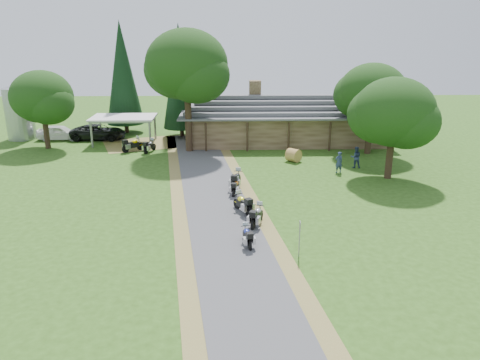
{
  "coord_description": "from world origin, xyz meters",
  "views": [
    {
      "loc": [
        0.25,
        -24.6,
        11.24
      ],
      "look_at": [
        0.96,
        5.38,
        1.6
      ],
      "focal_mm": 35.0,
      "sensor_mm": 36.0,
      "label": 1
    }
  ],
  "objects_px": {
    "lodge": "(284,118)",
    "motorcycle_row_b": "(257,215)",
    "car_dark_suv": "(98,128)",
    "hay_bale": "(294,155)",
    "motorcycle_carport_b": "(150,146)",
    "motorcycle_row_e": "(237,179)",
    "motorcycle_carport_a": "(133,144)",
    "car_white_sedan": "(60,131)",
    "motorcycle_row_d": "(236,186)",
    "carport": "(124,130)",
    "motorcycle_row_a": "(247,235)",
    "silo": "(19,112)",
    "motorcycle_row_c": "(243,203)"
  },
  "relations": [
    {
      "from": "lodge",
      "to": "car_dark_suv",
      "type": "xyz_separation_m",
      "value": [
        -19.8,
        1.07,
        -1.24
      ]
    },
    {
      "from": "car_dark_suv",
      "to": "motorcycle_carport_b",
      "type": "distance_m",
      "value": 8.55
    },
    {
      "from": "silo",
      "to": "car_dark_suv",
      "type": "bearing_deg",
      "value": -3.06
    },
    {
      "from": "motorcycle_row_a",
      "to": "motorcycle_carport_a",
      "type": "height_order",
      "value": "motorcycle_carport_a"
    },
    {
      "from": "carport",
      "to": "motorcycle_row_d",
      "type": "distance_m",
      "value": 19.69
    },
    {
      "from": "silo",
      "to": "motorcycle_row_e",
      "type": "relative_size",
      "value": 2.83
    },
    {
      "from": "motorcycle_row_c",
      "to": "motorcycle_row_d",
      "type": "relative_size",
      "value": 1.17
    },
    {
      "from": "motorcycle_row_c",
      "to": "silo",
      "type": "bearing_deg",
      "value": 18.82
    },
    {
      "from": "carport",
      "to": "motorcycle_row_a",
      "type": "xyz_separation_m",
      "value": [
        11.78,
        -24.52,
        -0.83
      ]
    },
    {
      "from": "car_dark_suv",
      "to": "hay_bale",
      "type": "height_order",
      "value": "car_dark_suv"
    },
    {
      "from": "carport",
      "to": "motorcycle_row_a",
      "type": "relative_size",
      "value": 3.89
    },
    {
      "from": "car_white_sedan",
      "to": "motorcycle_row_d",
      "type": "distance_m",
      "value": 25.75
    },
    {
      "from": "motorcycle_row_e",
      "to": "car_white_sedan",
      "type": "bearing_deg",
      "value": 61.26
    },
    {
      "from": "car_white_sedan",
      "to": "hay_bale",
      "type": "xyz_separation_m",
      "value": [
        23.87,
        -9.29,
        -0.42
      ]
    },
    {
      "from": "motorcycle_row_e",
      "to": "motorcycle_carport_b",
      "type": "distance_m",
      "value": 13.74
    },
    {
      "from": "silo",
      "to": "carport",
      "type": "xyz_separation_m",
      "value": [
        11.52,
        -2.26,
        -1.55
      ]
    },
    {
      "from": "lodge",
      "to": "motorcycle_row_b",
      "type": "relative_size",
      "value": 11.25
    },
    {
      "from": "lodge",
      "to": "carport",
      "type": "bearing_deg",
      "value": -177.42
    },
    {
      "from": "motorcycle_row_a",
      "to": "motorcycle_carport_b",
      "type": "bearing_deg",
      "value": 12.48
    },
    {
      "from": "motorcycle_row_a",
      "to": "motorcycle_row_b",
      "type": "xyz_separation_m",
      "value": [
        0.69,
        2.74,
        0.08
      ]
    },
    {
      "from": "silo",
      "to": "motorcycle_row_a",
      "type": "bearing_deg",
      "value": -48.97
    },
    {
      "from": "motorcycle_carport_b",
      "to": "motorcycle_row_d",
      "type": "bearing_deg",
      "value": -125.31
    },
    {
      "from": "lodge",
      "to": "motorcycle_row_d",
      "type": "xyz_separation_m",
      "value": [
        -5.32,
        -16.88,
        -1.88
      ]
    },
    {
      "from": "motorcycle_row_a",
      "to": "motorcycle_carport_a",
      "type": "xyz_separation_m",
      "value": [
        -10.29,
        20.99,
        0.14
      ]
    },
    {
      "from": "motorcycle_row_b",
      "to": "motorcycle_row_c",
      "type": "distance_m",
      "value": 2.17
    },
    {
      "from": "silo",
      "to": "motorcycle_row_e",
      "type": "xyz_separation_m",
      "value": [
        22.89,
        -17.14,
        -2.23
      ]
    },
    {
      "from": "motorcycle_row_b",
      "to": "motorcycle_row_c",
      "type": "bearing_deg",
      "value": 42.29
    },
    {
      "from": "silo",
      "to": "carport",
      "type": "distance_m",
      "value": 11.85
    },
    {
      "from": "motorcycle_carport_a",
      "to": "hay_bale",
      "type": "distance_m",
      "value": 15.61
    },
    {
      "from": "silo",
      "to": "motorcycle_row_a",
      "type": "relative_size",
      "value": 3.55
    },
    {
      "from": "car_dark_suv",
      "to": "motorcycle_row_b",
      "type": "height_order",
      "value": "car_dark_suv"
    },
    {
      "from": "lodge",
      "to": "silo",
      "type": "distance_m",
      "value": 28.16
    },
    {
      "from": "carport",
      "to": "motorcycle_carport_b",
      "type": "xyz_separation_m",
      "value": [
        3.18,
        -3.85,
        -0.76
      ]
    },
    {
      "from": "motorcycle_row_a",
      "to": "lodge",
      "type": "bearing_deg",
      "value": -20.9
    },
    {
      "from": "silo",
      "to": "motorcycle_row_b",
      "type": "height_order",
      "value": "silo"
    },
    {
      "from": "motorcycle_carport_a",
      "to": "motorcycle_carport_b",
      "type": "xyz_separation_m",
      "value": [
        1.68,
        -0.32,
        -0.07
      ]
    },
    {
      "from": "motorcycle_row_e",
      "to": "motorcycle_carport_a",
      "type": "height_order",
      "value": "same"
    },
    {
      "from": "silo",
      "to": "motorcycle_row_b",
      "type": "bearing_deg",
      "value": -45.04
    },
    {
      "from": "car_dark_suv",
      "to": "motorcycle_row_b",
      "type": "bearing_deg",
      "value": -145.46
    },
    {
      "from": "carport",
      "to": "hay_bale",
      "type": "bearing_deg",
      "value": -25.29
    },
    {
      "from": "lodge",
      "to": "car_white_sedan",
      "type": "distance_m",
      "value": 23.94
    },
    {
      "from": "motorcycle_carport_b",
      "to": "motorcycle_row_e",
      "type": "bearing_deg",
      "value": -122.12
    },
    {
      "from": "motorcycle_row_a",
      "to": "hay_bale",
      "type": "relative_size",
      "value": 1.43
    },
    {
      "from": "motorcycle_row_e",
      "to": "silo",
      "type": "bearing_deg",
      "value": 66.1
    },
    {
      "from": "lodge",
      "to": "carport",
      "type": "distance_m",
      "value": 16.64
    },
    {
      "from": "carport",
      "to": "motorcycle_row_c",
      "type": "relative_size",
      "value": 3.27
    },
    {
      "from": "motorcycle_row_d",
      "to": "motorcycle_carport_a",
      "type": "xyz_separation_m",
      "value": [
        -9.78,
        12.6,
        0.14
      ]
    },
    {
      "from": "lodge",
      "to": "motorcycle_row_e",
      "type": "xyz_separation_m",
      "value": [
        -5.22,
        -15.63,
        -1.74
      ]
    },
    {
      "from": "motorcycle_row_b",
      "to": "motorcycle_row_e",
      "type": "xyz_separation_m",
      "value": [
        -1.11,
        6.9,
        0.06
      ]
    },
    {
      "from": "car_white_sedan",
      "to": "motorcycle_row_c",
      "type": "height_order",
      "value": "car_white_sedan"
    }
  ]
}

